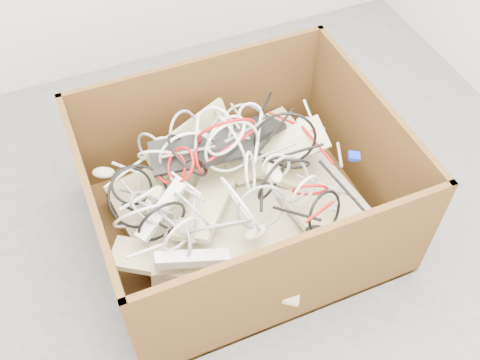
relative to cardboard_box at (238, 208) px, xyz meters
name	(u,v)px	position (x,y,z in m)	size (l,w,h in m)	color
ground	(267,258)	(0.05, -0.19, -0.15)	(3.00, 3.00, 0.00)	#505052
cardboard_box	(238,208)	(0.00, 0.00, 0.00)	(1.18, 0.98, 0.59)	#3F2B0F
keyboard_pile	(235,186)	(-0.01, 0.02, 0.13)	(1.02, 0.92, 0.34)	beige
mice_scatter	(221,183)	(-0.07, 0.01, 0.19)	(0.98, 0.69, 0.21)	beige
power_strip_left	(162,210)	(-0.33, -0.05, 0.22)	(0.27, 0.05, 0.04)	silver
power_strip_right	(192,259)	(-0.29, -0.27, 0.17)	(0.27, 0.05, 0.04)	silver
vga_plug	(354,156)	(0.47, -0.09, 0.22)	(0.04, 0.04, 0.02)	#0C2EC1
cable_tangle	(215,172)	(-0.09, 0.02, 0.25)	(1.04, 0.73, 0.45)	black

